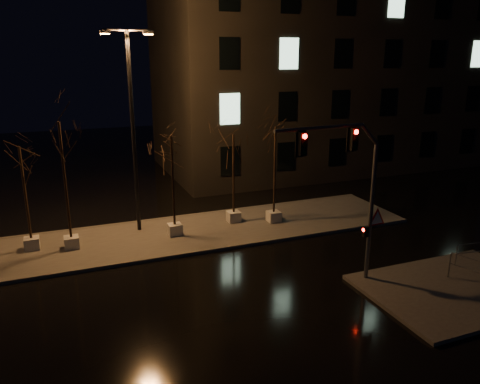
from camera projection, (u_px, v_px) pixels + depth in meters
name	position (u px, v px, depth m)	size (l,w,h in m)	color
ground	(242.00, 285.00, 18.40)	(90.00, 90.00, 0.00)	black
median	(198.00, 232.00, 23.73)	(22.00, 5.00, 0.15)	#484540
sidewalk_corner	(457.00, 289.00, 17.90)	(7.00, 5.00, 0.15)	#484540
building	(321.00, 71.00, 37.31)	(25.00, 12.00, 15.00)	black
tree_0	(22.00, 170.00, 20.40)	(1.80, 1.80, 4.89)	beige
tree_1	(62.00, 151.00, 20.29)	(1.80, 1.80, 5.98)	beige
tree_2	(172.00, 158.00, 22.08)	(1.80, 1.80, 5.09)	beige
tree_3	(233.00, 154.00, 23.97)	(1.80, 1.80, 4.82)	beige
tree_4	(275.00, 148.00, 23.92)	(1.80, 1.80, 5.22)	beige
traffic_signal_mast	(352.00, 182.00, 17.12)	(5.09, 0.47, 6.22)	#585B5F
streetlight_main	(132.00, 120.00, 22.27)	(2.43, 0.54, 9.69)	black
guard_rail_a	(480.00, 250.00, 19.79)	(2.21, 0.39, 0.97)	#585B5F
guard_rail_b	(479.00, 271.00, 17.67)	(0.78, 2.20, 1.10)	#585B5F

